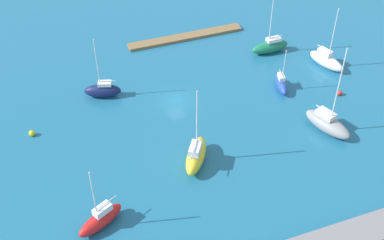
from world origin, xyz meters
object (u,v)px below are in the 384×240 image
at_px(mooring_buoy_yellow, 32,133).
at_px(sailboat_navy_far_south, 103,90).
at_px(sailboat_white_along_channel, 326,60).
at_px(sailboat_yellow_lone_south, 196,155).
at_px(mooring_buoy_red, 340,93).
at_px(sailboat_gray_mid_basin, 327,123).
at_px(sailboat_green_outer_mooring, 270,46).
at_px(sailboat_red_east_end, 101,219).
at_px(pier_dock, 186,37).
at_px(sailboat_blue_far_north, 281,84).

bearing_deg(mooring_buoy_yellow, sailboat_navy_far_south, -154.33).
bearing_deg(sailboat_navy_far_south, sailboat_white_along_channel, -169.27).
height_order(sailboat_yellow_lone_south, mooring_buoy_red, sailboat_yellow_lone_south).
bearing_deg(sailboat_gray_mid_basin, sailboat_navy_far_south, -143.07).
relative_size(sailboat_green_outer_mooring, sailboat_navy_far_south, 1.16).
bearing_deg(mooring_buoy_red, sailboat_navy_far_south, -19.87).
distance_m(sailboat_gray_mid_basin, sailboat_red_east_end, 32.62).
xyz_separation_m(sailboat_gray_mid_basin, sailboat_navy_far_south, (26.72, -18.00, -0.06)).
height_order(sailboat_gray_mid_basin, sailboat_green_outer_mooring, sailboat_gray_mid_basin).
relative_size(pier_dock, sailboat_green_outer_mooring, 1.80).
bearing_deg(sailboat_blue_far_north, mooring_buoy_yellow, -79.88).
height_order(sailboat_navy_far_south, sailboat_red_east_end, sailboat_navy_far_south).
bearing_deg(mooring_buoy_yellow, sailboat_yellow_lone_south, 146.23).
distance_m(sailboat_red_east_end, mooring_buoy_yellow, 18.88).
distance_m(pier_dock, sailboat_navy_far_south, 20.56).
xyz_separation_m(sailboat_white_along_channel, sailboat_red_east_end, (40.43, 18.79, -0.07)).
relative_size(sailboat_white_along_channel, sailboat_navy_far_south, 1.06).
height_order(sailboat_yellow_lone_south, sailboat_white_along_channel, sailboat_yellow_lone_south).
height_order(sailboat_red_east_end, mooring_buoy_yellow, sailboat_red_east_end).
xyz_separation_m(sailboat_yellow_lone_south, sailboat_navy_far_south, (7.86, -17.78, -0.27)).
bearing_deg(sailboat_red_east_end, sailboat_green_outer_mooring, -170.18).
xyz_separation_m(sailboat_gray_mid_basin, sailboat_red_east_end, (32.18, 5.31, -0.10)).
relative_size(sailboat_white_along_channel, sailboat_red_east_end, 1.18).
height_order(sailboat_blue_far_north, sailboat_gray_mid_basin, sailboat_gray_mid_basin).
distance_m(sailboat_green_outer_mooring, sailboat_red_east_end, 42.68).
distance_m(sailboat_blue_far_north, sailboat_red_east_end, 34.65).
height_order(sailboat_gray_mid_basin, mooring_buoy_red, sailboat_gray_mid_basin).
height_order(sailboat_white_along_channel, sailboat_red_east_end, sailboat_white_along_channel).
bearing_deg(sailboat_white_along_channel, sailboat_navy_far_south, -115.10).
relative_size(sailboat_blue_far_north, sailboat_white_along_channel, 0.68).
xyz_separation_m(sailboat_white_along_channel, mooring_buoy_red, (2.11, 7.35, -0.79)).
bearing_deg(sailboat_yellow_lone_south, sailboat_navy_far_south, 57.11).
relative_size(sailboat_green_outer_mooring, mooring_buoy_red, 15.49).
relative_size(sailboat_blue_far_north, sailboat_red_east_end, 0.80).
bearing_deg(mooring_buoy_red, sailboat_green_outer_mooring, -73.45).
bearing_deg(mooring_buoy_red, sailboat_red_east_end, 16.62).
height_order(sailboat_blue_far_north, mooring_buoy_red, sailboat_blue_far_north).
bearing_deg(sailboat_yellow_lone_south, sailboat_blue_far_north, -26.29).
distance_m(sailboat_white_along_channel, mooring_buoy_yellow, 45.87).
xyz_separation_m(sailboat_yellow_lone_south, sailboat_red_east_end, (13.32, 5.53, -0.30)).
relative_size(pier_dock, mooring_buoy_red, 27.89).
distance_m(sailboat_green_outer_mooring, mooring_buoy_red, 14.89).
bearing_deg(sailboat_green_outer_mooring, pier_dock, -39.42).
relative_size(sailboat_blue_far_north, sailboat_navy_far_south, 0.72).
relative_size(sailboat_green_outer_mooring, mooring_buoy_yellow, 13.81).
xyz_separation_m(sailboat_blue_far_north, sailboat_red_east_end, (30.83, 15.81, 0.15)).
relative_size(pier_dock, sailboat_gray_mid_basin, 1.55).
relative_size(sailboat_yellow_lone_south, sailboat_navy_far_south, 1.14).
relative_size(sailboat_blue_far_north, sailboat_green_outer_mooring, 0.62).
distance_m(sailboat_blue_far_north, mooring_buoy_red, 8.70).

